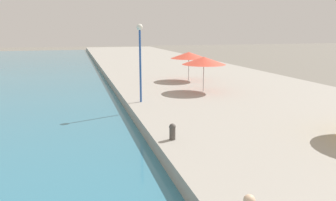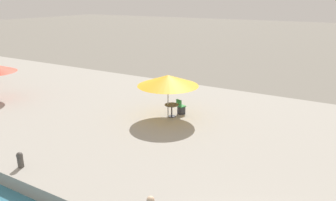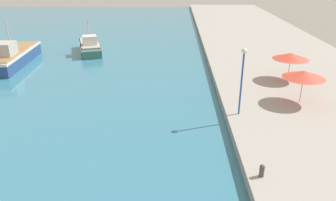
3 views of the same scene
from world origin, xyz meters
name	(u,v)px [view 3 (image 3 of 3)]	position (x,y,z in m)	size (l,w,h in m)	color
quay_promenade	(268,49)	(8.00, 37.00, 0.31)	(16.00, 90.00, 0.63)	#A39E93
fishing_boat_mid	(12,56)	(-21.04, 30.46, 0.99)	(3.68, 10.24, 4.84)	navy
fishing_boat_far	(90,46)	(-13.94, 35.82, 0.83)	(4.20, 7.07, 4.01)	#33705B
cafe_umbrella_white	(304,74)	(5.72, 19.39, 2.77)	(3.02, 3.02, 2.41)	#B7B7B7
cafe_umbrella_striped	(291,56)	(6.43, 24.50, 2.76)	(3.07, 3.07, 2.41)	#B7B7B7
mooring_bollard	(262,170)	(0.69, 10.08, 0.97)	(0.26, 0.26, 0.65)	#4C4742
lamppost	(243,70)	(0.85, 17.20, 3.72)	(0.36, 0.36, 4.56)	#28519E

